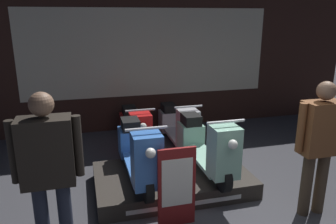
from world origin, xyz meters
TOP-DOWN VIEW (x-y plane):
  - shop_wall_back at (0.00, 3.90)m, footprint 8.94×0.09m
  - display_platform at (-0.24, 1.32)m, footprint 2.04×1.23m
  - scooter_display_left at (-0.70, 1.30)m, footprint 0.46×1.66m
  - scooter_display_right at (0.22, 1.30)m, footprint 0.46×1.66m
  - scooter_backrow_0 at (-0.50, 2.79)m, footprint 0.46×1.66m
  - scooter_backrow_1 at (0.28, 2.79)m, footprint 0.46×1.66m
  - person_left_browsing at (-1.67, 0.32)m, footprint 0.62×0.26m
  - person_right_browsing at (1.19, 0.32)m, footprint 0.60×0.25m
  - price_sign_board at (-0.41, 0.51)m, footprint 0.42×0.04m

SIDE VIEW (x-z plane):
  - display_platform at x=-0.24m, z-range 0.00..0.22m
  - scooter_backrow_0 at x=-0.50m, z-range -0.09..0.79m
  - scooter_backrow_1 at x=0.28m, z-range -0.09..0.79m
  - price_sign_board at x=-0.41m, z-range 0.01..0.92m
  - scooter_display_left at x=-0.70m, z-range 0.13..1.02m
  - scooter_display_right at x=0.22m, z-range 0.13..1.02m
  - person_right_browsing at x=1.19m, z-range 0.14..1.72m
  - person_left_browsing at x=-1.67m, z-range 0.16..1.79m
  - shop_wall_back at x=0.00m, z-range 0.00..3.20m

